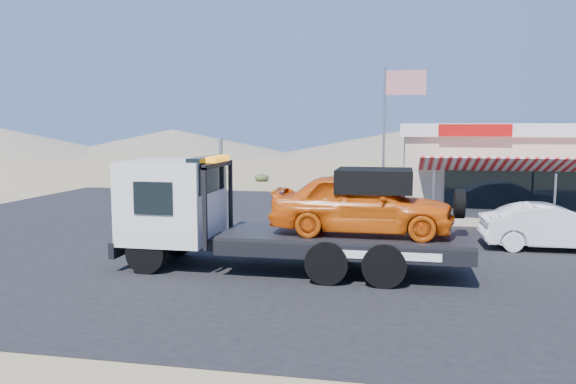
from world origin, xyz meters
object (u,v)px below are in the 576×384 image
object	(u,v)px
tow_truck	(282,210)
white_sedan	(552,227)
jerky_store	(521,168)
flagpole	(390,128)

from	to	relation	value
tow_truck	white_sedan	distance (m)	8.75
jerky_store	flagpole	bearing A→B (deg)	-141.21
jerky_store	flagpole	size ratio (longest dim) A/B	1.73
tow_truck	jerky_store	size ratio (longest dim) A/B	0.86
jerky_store	white_sedan	bearing A→B (deg)	-93.93
tow_truck	flagpole	size ratio (longest dim) A/B	1.50
tow_truck	flagpole	distance (m)	7.99
flagpole	white_sedan	bearing A→B (deg)	-32.08
tow_truck	jerky_store	world-z (taller)	jerky_store
tow_truck	jerky_store	distance (m)	14.30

